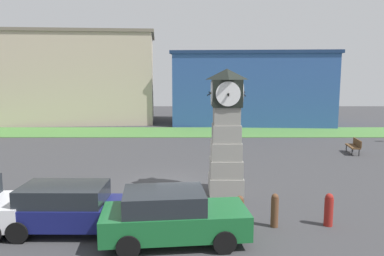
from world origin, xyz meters
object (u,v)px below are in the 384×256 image
at_px(clock_tower, 226,135).
at_px(bollard_far_row, 240,209).
at_px(bollard_end_row, 194,210).
at_px(car_near_tower, 73,208).
at_px(bench, 355,145).
at_px(bollard_mid_row, 275,210).
at_px(car_by_building, 172,216).
at_px(bollard_near_tower, 329,209).

bearing_deg(clock_tower, bollard_far_row, -86.97).
distance_m(bollard_end_row, car_near_tower, 3.78).
distance_m(clock_tower, bench, 11.61).
bearing_deg(bollard_mid_row, clock_tower, 109.55).
relative_size(bollard_far_row, bollard_end_row, 1.04).
bearing_deg(car_by_building, bench, 49.39).
bearing_deg(bollard_far_row, bollard_near_tower, -4.07).
height_order(car_by_building, bench, car_by_building).
relative_size(bollard_near_tower, bench, 0.64).
bearing_deg(clock_tower, bollard_end_row, -112.25).
distance_m(bollard_end_row, bench, 14.63).
distance_m(bollard_mid_row, car_near_tower, 6.27).
bearing_deg(bench, car_by_building, -130.61).
distance_m(bollard_near_tower, car_by_building, 5.05).
bearing_deg(bollard_end_row, bollard_near_tower, -2.60).
bearing_deg(bench, car_near_tower, -139.79).
bearing_deg(bollard_far_row, car_by_building, -146.75).
distance_m(clock_tower, bollard_far_row, 3.72).
relative_size(bollard_near_tower, car_near_tower, 0.23).
bearing_deg(bollard_far_row, car_near_tower, -173.13).
height_order(bollard_end_row, bench, bench).
xyz_separation_m(bollard_end_row, car_by_building, (-0.63, -1.37, 0.33)).
distance_m(bollard_end_row, car_by_building, 1.55).
relative_size(bollard_far_row, car_by_building, 0.22).
bearing_deg(car_near_tower, bench, 40.21).
bearing_deg(car_by_building, bollard_near_tower, 13.52).
distance_m(bollard_near_tower, car_near_tower, 8.00).
xyz_separation_m(bollard_near_tower, bench, (5.56, 11.03, -0.01)).
bearing_deg(bollard_far_row, bench, 52.32).
xyz_separation_m(clock_tower, bollard_mid_row, (1.23, -3.48, -1.83)).
relative_size(bollard_mid_row, car_near_tower, 0.24).
xyz_separation_m(bollard_far_row, car_by_building, (-2.10, -1.38, 0.31)).
bearing_deg(bollard_near_tower, car_by_building, -166.48).
xyz_separation_m(clock_tower, bollard_end_row, (-1.30, -3.19, -1.93)).
height_order(clock_tower, bollard_mid_row, clock_tower).
bearing_deg(bollard_near_tower, car_near_tower, -176.95).
xyz_separation_m(bollard_near_tower, bollard_end_row, (-4.28, 0.19, -0.09)).
bearing_deg(bench, bollard_end_row, -132.24).
height_order(bollard_mid_row, car_near_tower, car_near_tower).
bearing_deg(bollard_near_tower, bollard_end_row, 177.40).
bearing_deg(clock_tower, bollard_near_tower, -48.71).
bearing_deg(car_by_building, bollard_end_row, 65.39).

